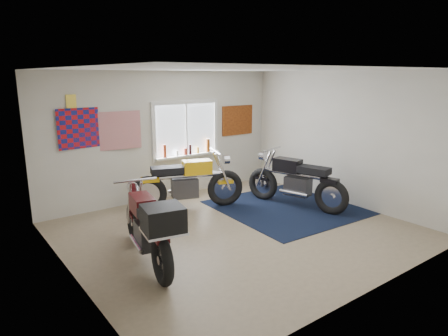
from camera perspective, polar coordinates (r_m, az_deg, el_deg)
ground at (r=6.94m, az=2.07°, el=-8.98°), size 5.50×5.50×0.00m
room_shell at (r=6.50m, az=2.19°, el=4.54°), size 5.50×5.50×5.50m
navy_rug at (r=8.18m, az=8.87°, el=-5.59°), size 2.63×2.72×0.01m
window_assembly at (r=8.82m, az=-5.42°, el=5.00°), size 1.66×0.17×1.26m
oil_bottles at (r=8.86m, az=-4.75°, el=2.76°), size 1.19×0.09×0.30m
flag_display at (r=7.79m, az=-21.01°, el=8.89°), size 1.60×0.10×1.17m
triumph_poster at (r=9.64m, az=1.94°, el=6.83°), size 0.90×0.03×0.70m
yellow_triumph at (r=7.89m, az=-5.32°, el=-2.35°), size 2.23×0.97×1.16m
black_chrome_bike at (r=8.15m, az=10.24°, el=-2.07°), size 0.86×2.18×1.14m
maroon_tourer at (r=5.63m, az=-10.61°, el=-8.39°), size 0.87×2.15×1.09m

